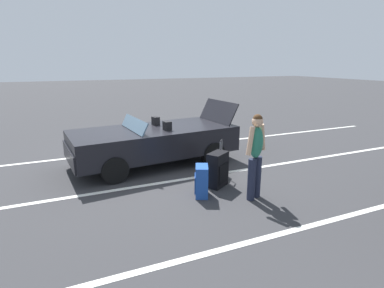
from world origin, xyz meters
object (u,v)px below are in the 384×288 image
convertible_car (147,142)px  suitcase_medium_bright (202,181)px  suitcase_large_black (218,170)px  traveler_person (256,152)px  suitcase_small_carryon (218,165)px

convertible_car → suitcase_medium_bright: bearing=95.9°
convertible_car → suitcase_medium_bright: (-0.46, 2.27, -0.28)m
suitcase_large_black → traveler_person: 1.05m
suitcase_medium_bright → suitcase_small_carryon: size_ratio=0.72×
suitcase_small_carryon → traveler_person: (-0.06, 1.34, 0.67)m
convertible_car → traveler_person: 3.10m
suitcase_small_carryon → suitcase_large_black: bearing=101.9°
suitcase_large_black → traveler_person: traveler_person is taller
convertible_car → suitcase_small_carryon: 1.95m
traveler_person → suitcase_medium_bright: bearing=37.6°
convertible_car → suitcase_large_black: size_ratio=5.86×
suitcase_medium_bright → suitcase_small_carryon: 1.18m
convertible_car → suitcase_large_black: convertible_car is taller
convertible_car → suitcase_medium_bright: size_ratio=6.99×
convertible_car → traveler_person: bearing=110.4°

